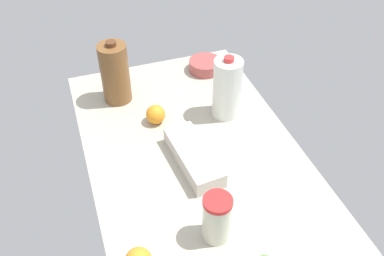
% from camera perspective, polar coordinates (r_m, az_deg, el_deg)
% --- Properties ---
extents(countertop, '(1.20, 0.76, 0.03)m').
position_cam_1_polar(countertop, '(1.59, 0.00, -3.11)').
color(countertop, '#B2AD9A').
rests_on(countertop, ground).
extents(tumbler_cup, '(0.09, 0.09, 0.16)m').
position_cam_1_polar(tumbler_cup, '(1.27, 3.32, -11.90)').
color(tumbler_cup, beige).
rests_on(tumbler_cup, countertop).
extents(chocolate_milk_jug, '(0.12, 0.12, 0.27)m').
position_cam_1_polar(chocolate_milk_jug, '(1.75, -10.23, 7.22)').
color(chocolate_milk_jug, brown).
rests_on(chocolate_milk_jug, countertop).
extents(egg_carton, '(0.31, 0.14, 0.06)m').
position_cam_1_polar(egg_carton, '(1.50, 0.22, -3.88)').
color(egg_carton, beige).
rests_on(egg_carton, countertop).
extents(milk_jug, '(0.11, 0.11, 0.26)m').
position_cam_1_polar(milk_jug, '(1.65, 4.71, 5.31)').
color(milk_jug, white).
rests_on(milk_jug, countertop).
extents(mixing_bowl, '(0.15, 0.15, 0.05)m').
position_cam_1_polar(mixing_bowl, '(1.96, 1.76, 8.33)').
color(mixing_bowl, '#A64946').
rests_on(mixing_bowl, countertop).
extents(orange_beside_bowl, '(0.08, 0.08, 0.08)m').
position_cam_1_polar(orange_beside_bowl, '(1.67, -4.87, 1.81)').
color(orange_beside_bowl, orange).
rests_on(orange_beside_bowl, countertop).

